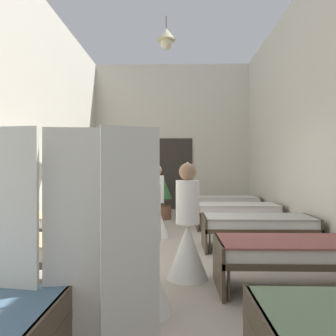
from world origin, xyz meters
TOP-DOWN VIEW (x-y plane):
  - ground_plane at (0.00, 0.00)m, footprint 5.81×11.59m
  - room_shell at (-0.00, 1.16)m, footprint 5.61×11.19m
  - bed_left_row_1 at (-1.55, -1.90)m, footprint 1.90×0.84m
  - bed_right_row_1 at (1.55, -1.90)m, footprint 1.90×0.84m
  - bed_left_row_2 at (-1.55, 0.00)m, footprint 1.90×0.84m
  - bed_right_row_2 at (1.55, 0.00)m, footprint 1.90×0.84m
  - bed_left_row_3 at (-1.55, 1.90)m, footprint 1.90×0.84m
  - bed_right_row_3 at (1.55, 1.90)m, footprint 1.90×0.84m
  - bed_left_row_4 at (-1.55, 3.80)m, footprint 1.90×0.84m
  - bed_right_row_4 at (1.55, 3.80)m, footprint 1.90×0.84m
  - nurse_near_aisle at (0.28, -1.55)m, footprint 0.52×0.52m
  - nurse_mid_aisle at (-0.17, -2.55)m, footprint 0.52×0.52m
  - nurse_far_aisle at (-0.26, 0.90)m, footprint 0.52×0.52m
  - potted_plant at (-0.19, 3.25)m, footprint 0.45×0.45m
  - privacy_screen at (-0.60, -3.44)m, footprint 1.25×0.20m

SIDE VIEW (x-z plane):
  - ground_plane at x=0.00m, z-range -0.10..0.00m
  - bed_left_row_1 at x=-1.55m, z-range 0.15..0.73m
  - bed_right_row_1 at x=1.55m, z-range 0.15..0.73m
  - bed_left_row_2 at x=-1.55m, z-range 0.15..0.73m
  - bed_right_row_2 at x=1.55m, z-range 0.15..0.73m
  - bed_left_row_3 at x=-1.55m, z-range 0.15..0.73m
  - bed_right_row_3 at x=1.55m, z-range 0.15..0.73m
  - bed_left_row_4 at x=-1.55m, z-range 0.15..0.73m
  - bed_right_row_4 at x=1.55m, z-range 0.15..0.73m
  - nurse_near_aisle at x=0.28m, z-range -0.21..1.27m
  - nurse_mid_aisle at x=-0.17m, z-range -0.21..1.27m
  - nurse_far_aisle at x=-0.26m, z-range -0.21..1.27m
  - potted_plant at x=-0.19m, z-range 0.06..1.20m
  - privacy_screen at x=-0.60m, z-range 0.00..1.70m
  - room_shell at x=0.00m, z-range 0.00..4.94m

